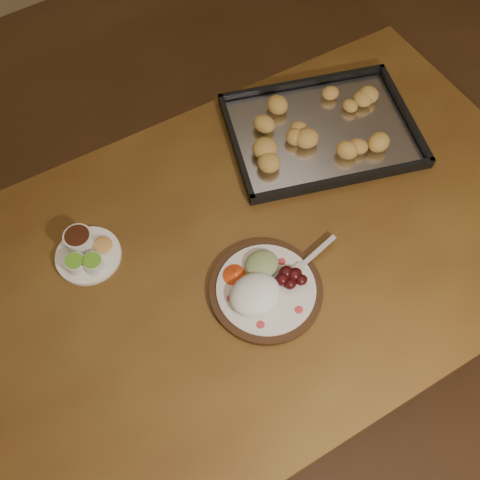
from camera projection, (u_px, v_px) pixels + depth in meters
ground at (243, 297)px, 1.98m from camera, size 4.00×4.00×0.00m
dining_table at (252, 267)px, 1.31m from camera, size 1.54×0.97×0.75m
dinner_plate at (263, 288)px, 1.16m from camera, size 0.33×0.25×0.06m
condiment_saucer at (86, 252)px, 1.20m from camera, size 0.15×0.15×0.05m
baking_tray at (322, 130)px, 1.38m from camera, size 0.56×0.48×0.05m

